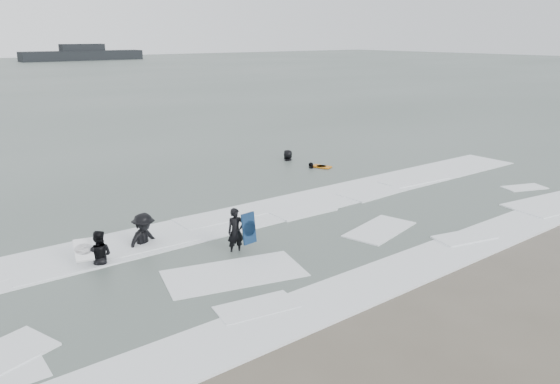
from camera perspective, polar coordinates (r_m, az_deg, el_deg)
ground at (r=16.34m, az=10.79°, el=-7.62°), size 320.00×320.00×0.00m
surfer_centre at (r=16.98m, az=-4.59°, el=-6.42°), size 0.60×0.46×1.48m
surfer_wading at (r=16.97m, az=-18.28°, el=-7.26°), size 1.00×0.95×1.62m
surfer_breaker at (r=18.00m, az=-13.95°, el=-5.53°), size 1.43×1.11×1.96m
surfer_right_near at (r=27.33m, az=3.27°, el=2.38°), size 0.96×0.63×1.51m
surfer_right_far at (r=29.02m, az=0.83°, el=3.22°), size 1.01×1.01×1.77m
surf_foam at (r=18.78m, az=2.41°, el=-3.99°), size 30.03×9.06×0.09m
bodyboards at (r=19.96m, az=-4.35°, el=-1.40°), size 14.22×7.63×1.25m
vessel_horizon at (r=149.97m, az=-19.91°, el=13.36°), size 29.68×5.30×4.03m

